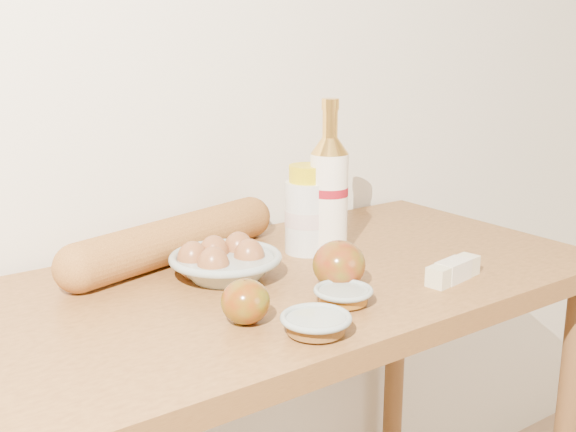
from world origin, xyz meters
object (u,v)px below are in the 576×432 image
Objects in this scene: cream_bottle at (307,212)px; baguette at (174,240)px; bourbon_bottle at (329,192)px; egg_bowl at (224,262)px; table at (278,343)px.

cream_bottle reaches higher than baguette.
bourbon_bottle is 0.58× the size of baguette.
cream_bottle is 0.22m from egg_bowl.
baguette is (-0.27, 0.13, -0.08)m from bourbon_bottle.
table is 5.83× the size of egg_bowl.
table is at bearing -37.86° from egg_bowl.
cream_bottle is 0.34× the size of baguette.
bourbon_bottle reaches higher than egg_bowl.
egg_bowl is (-0.24, -0.01, -0.09)m from bourbon_bottle.
cream_bottle reaches higher than table.
cream_bottle reaches higher than egg_bowl.
cream_bottle is at bearing -37.66° from baguette.
egg_bowl is at bearing -154.30° from cream_bottle.
table is 6.92× the size of cream_bottle.
baguette is at bearing 117.70° from table.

